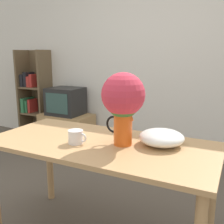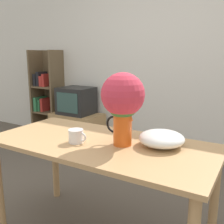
# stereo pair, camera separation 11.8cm
# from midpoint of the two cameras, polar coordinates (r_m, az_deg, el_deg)

# --- Properties ---
(wall_back) EXTENTS (8.00, 0.05, 2.60)m
(wall_back) POSITION_cam_midpoint_polar(r_m,az_deg,el_deg) (3.56, 13.24, 11.28)
(wall_back) COLOR silver
(wall_back) RESTS_ON ground_plane
(table) EXTENTS (1.55, 0.74, 0.77)m
(table) POSITION_cam_midpoint_polar(r_m,az_deg,el_deg) (1.83, -0.66, -9.63)
(table) COLOR tan
(table) RESTS_ON ground_plane
(flower_vase) EXTENTS (0.28, 0.28, 0.47)m
(flower_vase) POSITION_cam_midpoint_polar(r_m,az_deg,el_deg) (1.67, 4.39, 2.59)
(flower_vase) COLOR #E05619
(flower_vase) RESTS_ON table
(coffee_mug) EXTENTS (0.14, 0.10, 0.09)m
(coffee_mug) POSITION_cam_midpoint_polar(r_m,az_deg,el_deg) (1.78, -5.81, -5.23)
(coffee_mug) COLOR white
(coffee_mug) RESTS_ON table
(white_bowl) EXTENTS (0.30, 0.30, 0.10)m
(white_bowl) POSITION_cam_midpoint_polar(r_m,az_deg,el_deg) (1.74, 12.65, -5.67)
(white_bowl) COLOR white
(white_bowl) RESTS_ON table
(tv_stand) EXTENTS (0.77, 0.44, 0.47)m
(tv_stand) POSITION_cam_midpoint_polar(r_m,az_deg,el_deg) (4.06, -6.75, -3.60)
(tv_stand) COLOR tan
(tv_stand) RESTS_ON ground_plane
(tv_set) EXTENTS (0.48, 0.43, 0.40)m
(tv_set) POSITION_cam_midpoint_polar(r_m,az_deg,el_deg) (3.96, -6.93, 2.46)
(tv_set) COLOR black
(tv_set) RESTS_ON tv_stand
(bookshelf) EXTENTS (0.50, 0.33, 1.42)m
(bookshelf) POSITION_cam_midpoint_polar(r_m,az_deg,el_deg) (4.53, -13.25, 4.01)
(bookshelf) COLOR brown
(bookshelf) RESTS_ON ground_plane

